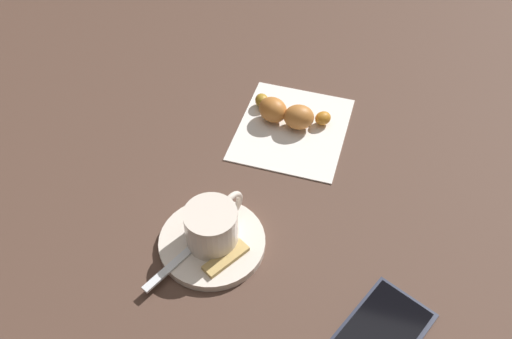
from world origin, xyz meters
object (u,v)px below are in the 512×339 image
(napkin, at_px, (292,128))
(croissant, at_px, (288,113))
(espresso_cup, at_px, (213,225))
(saucer, at_px, (212,243))
(teaspoon, at_px, (203,237))
(sugar_packet, at_px, (226,258))

(napkin, relative_size, croissant, 1.39)
(espresso_cup, height_order, croissant, espresso_cup)
(saucer, bearing_deg, teaspoon, -83.40)
(espresso_cup, xyz_separation_m, sugar_packet, (0.02, 0.02, -0.02))
(teaspoon, bearing_deg, espresso_cup, 108.01)
(saucer, xyz_separation_m, napkin, (-0.22, 0.05, -0.00))
(sugar_packet, height_order, napkin, sugar_packet)
(napkin, bearing_deg, espresso_cup, -11.31)
(teaspoon, relative_size, sugar_packet, 2.29)
(teaspoon, relative_size, napkin, 0.77)
(sugar_packet, distance_m, croissant, 0.25)
(saucer, height_order, napkin, saucer)
(saucer, height_order, espresso_cup, espresso_cup)
(espresso_cup, distance_m, napkin, 0.23)
(sugar_packet, bearing_deg, saucer, 80.42)
(saucer, relative_size, napkin, 0.73)
(espresso_cup, relative_size, croissant, 0.69)
(croissant, bearing_deg, espresso_cup, -8.41)
(saucer, bearing_deg, espresso_cup, 151.13)
(saucer, height_order, croissant, croissant)
(croissant, bearing_deg, sugar_packet, -2.41)
(teaspoon, bearing_deg, saucer, 96.60)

